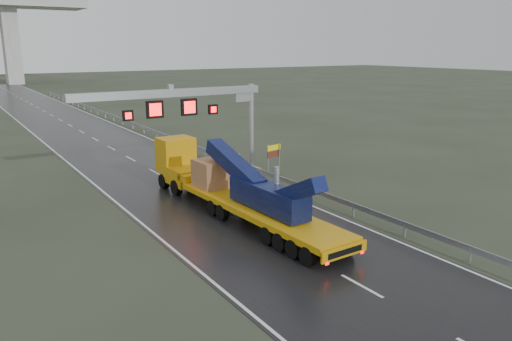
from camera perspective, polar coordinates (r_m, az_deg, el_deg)
ground at (r=23.88m, az=8.55°, el=-11.13°), size 400.00×400.00×0.00m
road at (r=58.84m, az=-17.91°, el=3.41°), size 11.00×200.00×0.02m
guardrail at (r=51.37m, az=-8.45°, el=3.28°), size 0.20×140.00×1.40m
sign_gantry at (r=38.20m, az=-6.72°, el=7.15°), size 14.90×1.20×7.42m
heavy_haul_truck at (r=31.67m, az=-3.82°, el=-1.40°), size 3.42×18.74×4.38m
exit_sign_pair at (r=39.80m, az=2.07°, el=1.93°), size 1.47×0.41×2.56m
striped_barrier at (r=42.64m, az=-2.34°, el=1.10°), size 0.79×0.57×1.20m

